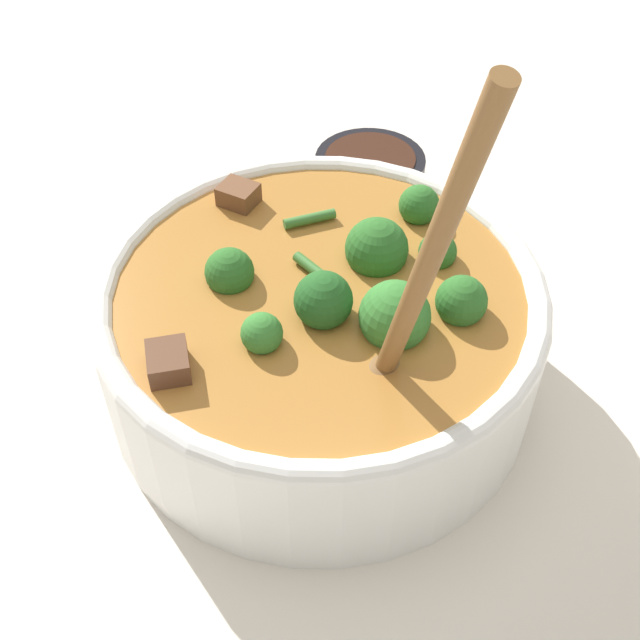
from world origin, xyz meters
name	(u,v)px	position (x,y,z in m)	size (l,w,h in m)	color
ground_plane	(320,380)	(0.00, 0.00, 0.00)	(4.00, 4.00, 0.00)	silver
stew_bowl	(321,326)	(0.00, 0.00, 0.06)	(0.29, 0.29, 0.30)	white
condiment_bowl	(369,176)	(0.17, 0.14, 0.02)	(0.10, 0.10, 0.04)	black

